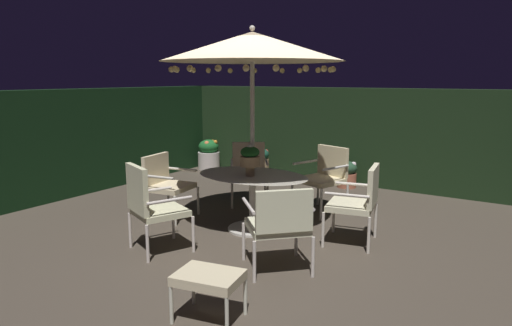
% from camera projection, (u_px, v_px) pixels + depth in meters
% --- Properties ---
extents(ground_plane, '(8.05, 7.28, 0.02)m').
position_uv_depth(ground_plane, '(264.00, 237.00, 5.91)').
color(ground_plane, '#493F34').
extents(hedge_backdrop_rear, '(8.05, 0.30, 1.81)m').
position_uv_depth(hedge_backdrop_rear, '(362.00, 137.00, 8.62)').
color(hedge_backdrop_rear, black).
rests_on(hedge_backdrop_rear, ground_plane).
extents(hedge_backdrop_left, '(0.30, 7.28, 1.81)m').
position_uv_depth(hedge_backdrop_left, '(70.00, 143.00, 7.81)').
color(hedge_backdrop_left, black).
rests_on(hedge_backdrop_left, ground_plane).
extents(patio_dining_table, '(1.54, 1.05, 0.76)m').
position_uv_depth(patio_dining_table, '(252.00, 188.00, 6.05)').
color(patio_dining_table, silver).
rests_on(patio_dining_table, ground_plane).
extents(patio_umbrella, '(2.30, 2.30, 2.63)m').
position_uv_depth(patio_umbrella, '(252.00, 47.00, 5.72)').
color(patio_umbrella, silver).
rests_on(patio_umbrella, ground_plane).
extents(centerpiece_planter, '(0.25, 0.25, 0.41)m').
position_uv_depth(centerpiece_planter, '(250.00, 158.00, 5.87)').
color(centerpiece_planter, tan).
rests_on(centerpiece_planter, patio_dining_table).
extents(patio_chair_north, '(0.65, 0.70, 0.91)m').
position_uv_depth(patio_chair_north, '(165.00, 181.00, 6.63)').
color(patio_chair_north, silver).
rests_on(patio_chair_north, ground_plane).
extents(patio_chair_northeast, '(0.76, 0.76, 1.03)m').
position_uv_depth(patio_chair_northeast, '(151.00, 203.00, 5.27)').
color(patio_chair_northeast, silver).
rests_on(patio_chair_northeast, ground_plane).
extents(patio_chair_east, '(0.88, 0.88, 0.92)m').
position_uv_depth(patio_chair_east, '(279.00, 222.00, 4.72)').
color(patio_chair_east, silver).
rests_on(patio_chair_east, ground_plane).
extents(patio_chair_southeast, '(0.68, 0.72, 0.97)m').
position_uv_depth(patio_chair_southeast, '(359.00, 199.00, 5.55)').
color(patio_chair_southeast, silver).
rests_on(patio_chair_southeast, ground_plane).
extents(patio_chair_south, '(0.78, 0.76, 0.98)m').
position_uv_depth(patio_chair_south, '(325.00, 174.00, 6.92)').
color(patio_chair_south, silver).
rests_on(patio_chair_south, ground_plane).
extents(patio_chair_southwest, '(0.81, 0.81, 0.96)m').
position_uv_depth(patio_chair_southwest, '(249.00, 169.00, 7.43)').
color(patio_chair_southwest, silver).
rests_on(patio_chair_southwest, ground_plane).
extents(ottoman_footrest, '(0.60, 0.49, 0.41)m').
position_uv_depth(ottoman_footrest, '(209.00, 279.00, 3.82)').
color(ottoman_footrest, beige).
rests_on(ottoman_footrest, ground_plane).
extents(potted_plant_back_center, '(0.33, 0.33, 0.60)m').
position_uv_depth(potted_plant_back_center, '(261.00, 163.00, 9.25)').
color(potted_plant_back_center, olive).
rests_on(potted_plant_back_center, ground_plane).
extents(potted_plant_back_right, '(0.37, 0.36, 0.49)m').
position_uv_depth(potted_plant_back_right, '(347.00, 174.00, 8.49)').
color(potted_plant_back_right, '#AD5E45').
rests_on(potted_plant_back_right, ground_plane).
extents(potted_plant_left_near, '(0.48, 0.48, 0.65)m').
position_uv_depth(potted_plant_left_near, '(209.00, 154.00, 10.19)').
color(potted_plant_left_near, beige).
rests_on(potted_plant_left_near, ground_plane).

